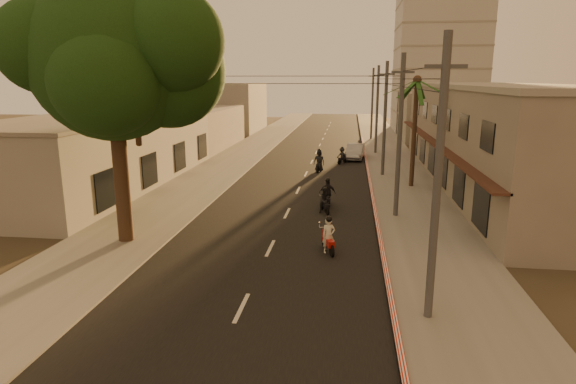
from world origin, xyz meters
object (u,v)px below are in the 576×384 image
broadleaf_tree (122,60)px  scooter_far_a (319,161)px  palm_tree (417,86)px  scooter_mid_a (325,201)px  parked_car (355,152)px  scooter_mid_b (327,194)px  scooter_red (328,236)px  scooter_far_b (342,156)px

broadleaf_tree → scooter_far_a: (7.61, 19.05, -7.59)m
palm_tree → scooter_mid_a: 11.52m
palm_tree → parked_car: 14.30m
palm_tree → scooter_mid_b: size_ratio=4.47×
scooter_red → scooter_mid_b: 8.14m
palm_tree → scooter_far_a: 10.74m
palm_tree → parked_car: size_ratio=1.77×
scooter_red → scooter_mid_b: scooter_mid_b is taller
broadleaf_tree → palm_tree: broadleaf_tree is taller
broadleaf_tree → parked_car: (10.66, 26.02, -7.73)m
scooter_far_b → parked_car: size_ratio=0.35×
broadleaf_tree → parked_car: size_ratio=2.61×
scooter_far_a → scooter_far_b: size_ratio=1.24×
scooter_red → broadleaf_tree: bearing=159.0°
broadleaf_tree → scooter_far_b: bearing=67.8°
scooter_red → scooter_mid_a: size_ratio=1.11×
scooter_far_b → broadleaf_tree: bearing=-86.0°
palm_tree → scooter_far_b: size_ratio=5.12×
scooter_mid_b → scooter_far_a: size_ratio=0.92×
scooter_mid_a → parked_car: bearing=63.7°
scooter_red → scooter_far_b: (0.15, 23.48, -0.03)m
palm_tree → parked_car: bearing=108.0°
broadleaf_tree → parked_car: bearing=67.7°
scooter_mid_a → broadleaf_tree: bearing=-165.4°
scooter_mid_b → parked_car: 18.32m
scooter_mid_b → scooter_red: bearing=-89.2°
broadleaf_tree → scooter_far_b: 26.16m
scooter_mid_b → parked_car: scooter_mid_b is taller
scooter_mid_a → scooter_far_b: 16.88m
scooter_mid_b → parked_car: (1.80, 18.24, -0.06)m
broadleaf_tree → scooter_mid_b: (8.86, 7.78, -7.67)m
scooter_red → scooter_far_a: 19.47m
palm_tree → scooter_red: palm_tree is taller
broadleaf_tree → scooter_far_b: broadleaf_tree is taller
parked_car → scooter_mid_a: bearing=-90.2°
broadleaf_tree → scooter_mid_a: size_ratio=7.75×
palm_tree → scooter_mid_b: (-5.75, -6.07, -6.35)m
scooter_mid_a → scooter_far_a: bearing=74.4°
scooter_mid_a → parked_car: (1.87, 19.75, 0.03)m
broadleaf_tree → parked_car: broadleaf_tree is taller
palm_tree → scooter_mid_a: (-5.82, -7.58, -6.43)m
scooter_mid_a → scooter_far_b: scooter_far_b is taller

